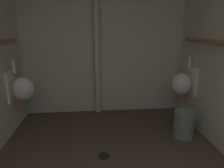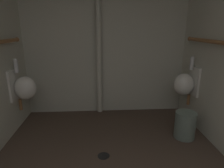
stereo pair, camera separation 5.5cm
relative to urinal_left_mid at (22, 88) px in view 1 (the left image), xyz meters
The scene contains 6 objects.
wall_back 1.49m from the urinal_left_mid, 26.08° to the left, with size 2.80×0.06×2.64m, color beige.
urinal_left_mid is the anchor object (origin of this frame).
urinal_right_mid 2.38m from the urinal_left_mid, ahead, with size 0.32×0.30×0.76m.
standpipe_back_wall 1.36m from the urinal_left_mid, 23.71° to the left, with size 0.09×0.09×2.59m, color beige.
floor_drain 1.49m from the urinal_left_mid, 34.53° to the right, with size 0.14×0.14×0.01m, color black.
waste_bin 2.31m from the urinal_left_mid, 10.69° to the right, with size 0.28×0.28×0.37m, color slate.
Camera 1 is at (-0.16, 0.18, 1.45)m, focal length 31.54 mm.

